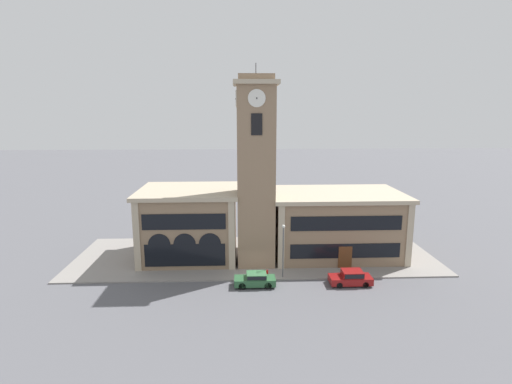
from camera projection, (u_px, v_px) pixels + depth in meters
The scene contains 9 objects.
ground_plane at pixel (258, 281), 40.96m from camera, with size 300.00×300.00×0.00m, color #56565B.
sidewalk_kerb at pixel (255, 256), 47.95m from camera, with size 42.27×14.31×0.15m.
clock_tower at pixel (256, 173), 43.66m from camera, with size 4.76×4.76×22.04m.
town_hall_left_wing at pixel (190, 223), 47.21m from camera, with size 11.52×10.18×8.22m.
town_hall_right_wing at pixel (336, 223), 47.98m from camera, with size 15.51×10.18×7.70m.
parked_car_near at pixel (255, 279), 39.59m from camera, with size 4.08×1.73×1.38m.
parked_car_mid at pixel (351, 277), 39.97m from camera, with size 4.20×1.85×1.46m.
street_lamp at pixel (283, 243), 40.84m from camera, with size 0.36×0.36×5.65m.
fire_hydrant at pixel (267, 274), 41.32m from camera, with size 0.22×0.22×0.87m.
Camera 1 is at (-1.79, -38.34, 16.97)m, focal length 28.00 mm.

